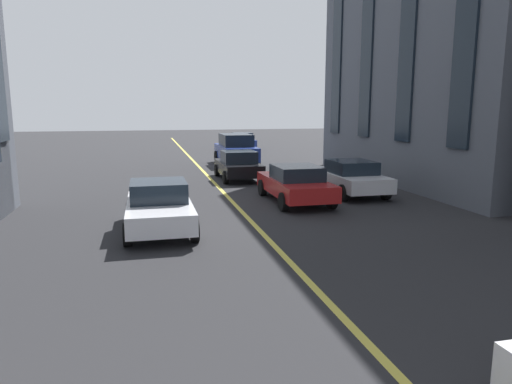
{
  "coord_description": "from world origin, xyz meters",
  "views": [
    {
      "loc": [
        4.94,
        3.08,
        3.42
      ],
      "look_at": [
        15.2,
        0.63,
        1.52
      ],
      "focal_mm": 32.65,
      "sensor_mm": 36.0,
      "label": 1
    }
  ],
  "objects_px": {
    "car_blue_oncoming": "(236,149)",
    "car_blue_mid": "(242,141)",
    "car_black_parked_a": "(238,165)",
    "car_red_trailing": "(295,183)",
    "car_white_far": "(159,207)",
    "car_white_parked_b": "(349,177)"
  },
  "relations": [
    {
      "from": "car_blue_oncoming",
      "to": "car_red_trailing",
      "type": "xyz_separation_m",
      "value": [
        -11.64,
        0.05,
        -0.27
      ]
    },
    {
      "from": "car_blue_mid",
      "to": "car_white_far",
      "type": "bearing_deg",
      "value": 163.25
    },
    {
      "from": "car_blue_oncoming",
      "to": "car_white_far",
      "type": "bearing_deg",
      "value": 160.96
    },
    {
      "from": "car_blue_oncoming",
      "to": "car_blue_mid",
      "type": "bearing_deg",
      "value": -13.56
    },
    {
      "from": "car_white_parked_b",
      "to": "car_blue_oncoming",
      "type": "bearing_deg",
      "value": 13.84
    },
    {
      "from": "car_black_parked_a",
      "to": "car_white_far",
      "type": "xyz_separation_m",
      "value": [
        -8.91,
        4.05,
        0.0
      ]
    },
    {
      "from": "car_black_parked_a",
      "to": "car_white_far",
      "type": "distance_m",
      "value": 9.79
    },
    {
      "from": "car_black_parked_a",
      "to": "car_blue_mid",
      "type": "xyz_separation_m",
      "value": [
        16.52,
        -3.61,
        0.0
      ]
    },
    {
      "from": "car_blue_mid",
      "to": "car_white_far",
      "type": "xyz_separation_m",
      "value": [
        -25.43,
        7.66,
        0.0
      ]
    },
    {
      "from": "car_white_far",
      "to": "car_black_parked_a",
      "type": "bearing_deg",
      "value": -24.44
    },
    {
      "from": "car_blue_oncoming",
      "to": "car_red_trailing",
      "type": "height_order",
      "value": "car_blue_oncoming"
    },
    {
      "from": "car_black_parked_a",
      "to": "car_red_trailing",
      "type": "height_order",
      "value": "car_black_parked_a"
    },
    {
      "from": "car_blue_mid",
      "to": "car_blue_oncoming",
      "type": "relative_size",
      "value": 0.83
    },
    {
      "from": "car_blue_mid",
      "to": "car_red_trailing",
      "type": "relative_size",
      "value": 0.89
    },
    {
      "from": "car_red_trailing",
      "to": "car_blue_oncoming",
      "type": "bearing_deg",
      "value": -0.24
    },
    {
      "from": "car_blue_mid",
      "to": "car_blue_oncoming",
      "type": "height_order",
      "value": "car_blue_oncoming"
    },
    {
      "from": "car_black_parked_a",
      "to": "car_red_trailing",
      "type": "relative_size",
      "value": 0.89
    },
    {
      "from": "car_black_parked_a",
      "to": "car_white_parked_b",
      "type": "relative_size",
      "value": 0.89
    },
    {
      "from": "car_white_far",
      "to": "car_red_trailing",
      "type": "height_order",
      "value": "car_white_far"
    },
    {
      "from": "car_white_far",
      "to": "car_blue_oncoming",
      "type": "xyz_separation_m",
      "value": [
        14.65,
        -5.05,
        0.27
      ]
    },
    {
      "from": "car_white_far",
      "to": "car_white_parked_b",
      "type": "height_order",
      "value": "car_white_far"
    },
    {
      "from": "car_white_parked_b",
      "to": "car_red_trailing",
      "type": "distance_m",
      "value": 2.87
    }
  ]
}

